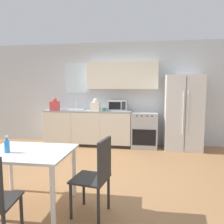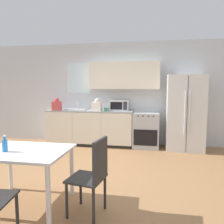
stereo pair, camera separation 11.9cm
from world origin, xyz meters
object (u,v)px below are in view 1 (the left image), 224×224
Objects in this scene: dining_table at (28,159)px; drink_bottle at (7,146)px; dining_chair_side at (98,172)px; refrigerator at (183,113)px; coffee_mug at (105,109)px; microwave at (118,105)px; oven_range at (144,130)px.

dining_table is 5.25× the size of drink_bottle.
dining_chair_side is at bearing 1.40° from drink_bottle.
dining_chair_side is (-1.45, -3.10, -0.37)m from refrigerator.
refrigerator is at bearing 50.49° from drink_bottle.
refrigerator is 1.93m from coffee_mug.
microwave reaches higher than dining_table.
oven_range is 3.19m from dining_chair_side.
coffee_mug reaches higher than oven_range.
microwave reaches higher than coffee_mug.
dining_table is (-0.45, -2.89, -0.35)m from coffee_mug.
coffee_mug is (-1.92, -0.13, 0.06)m from refrigerator.
refrigerator is at bearing -15.52° from dining_chair_side.
microwave reaches higher than oven_range.
refrigerator reaches higher than oven_range.
refrigerator reaches higher than dining_table.
microwave is at bearing 76.71° from dining_table.
coffee_mug reaches higher than dining_table.
oven_range is 0.82× the size of dining_table.
oven_range is 0.93m from microwave.
oven_range is 0.96× the size of dining_chair_side.
refrigerator is 13.94× the size of coffee_mug.
refrigerator is 3.44m from dining_chair_side.
oven_range is 0.49× the size of refrigerator.
oven_range is at bearing -7.94° from microwave.
refrigerator is 8.81× the size of drink_bottle.
microwave is 3.41m from drink_bottle.
drink_bottle is at bearing 101.02° from dining_chair_side.
dining_chair_side is (0.47, -2.96, -0.43)m from coffee_mug.
drink_bottle is at bearing -106.28° from microwave.
dining_table is at bearing 25.60° from drink_bottle.
refrigerator is at bearing -4.98° from microwave.
drink_bottle is at bearing -102.38° from coffee_mug.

